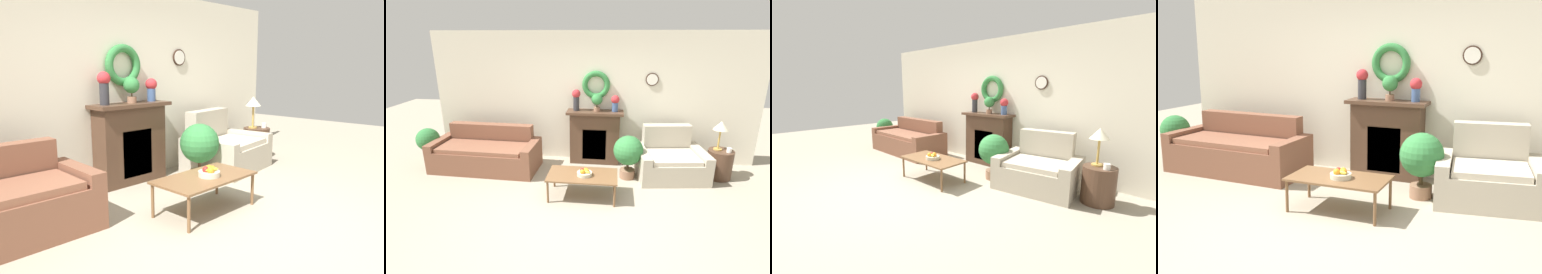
% 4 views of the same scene
% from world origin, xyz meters
% --- Properties ---
extents(ground_plane, '(16.00, 16.00, 0.00)m').
position_xyz_m(ground_plane, '(0.00, 0.00, 0.00)').
color(ground_plane, '#9E937F').
extents(wall_back, '(6.80, 0.18, 2.70)m').
position_xyz_m(wall_back, '(0.00, 2.41, 1.36)').
color(wall_back, beige).
rests_on(wall_back, ground_plane).
extents(fireplace, '(1.16, 0.41, 1.13)m').
position_xyz_m(fireplace, '(0.08, 2.21, 0.57)').
color(fireplace, '#4C3323').
rests_on(fireplace, ground_plane).
extents(couch_left, '(2.13, 0.98, 0.85)m').
position_xyz_m(couch_left, '(-2.08, 1.62, 0.31)').
color(couch_left, brown).
rests_on(couch_left, ground_plane).
extents(loveseat_right, '(1.38, 1.14, 0.93)m').
position_xyz_m(loveseat_right, '(1.57, 1.71, 0.31)').
color(loveseat_right, '#B2A893').
rests_on(loveseat_right, ground_plane).
extents(coffee_table, '(1.16, 0.63, 0.41)m').
position_xyz_m(coffee_table, '(-0.02, 0.71, 0.37)').
color(coffee_table, brown).
rests_on(coffee_table, ground_plane).
extents(fruit_bowl, '(0.25, 0.25, 0.12)m').
position_xyz_m(fruit_bowl, '(0.02, 0.68, 0.46)').
color(fruit_bowl, beige).
rests_on(fruit_bowl, coffee_table).
extents(side_table_by_loveseat, '(0.47, 0.47, 0.55)m').
position_xyz_m(side_table_by_loveseat, '(2.50, 1.73, 0.28)').
color(side_table_by_loveseat, '#4C3323').
rests_on(side_table_by_loveseat, ground_plane).
extents(table_lamp, '(0.27, 0.27, 0.56)m').
position_xyz_m(table_lamp, '(2.44, 1.78, 1.00)').
color(table_lamp, '#B28E42').
rests_on(table_lamp, side_table_by_loveseat).
extents(mug, '(0.09, 0.09, 0.09)m').
position_xyz_m(mug, '(2.60, 1.65, 0.60)').
color(mug, silver).
rests_on(mug, side_table_by_loveseat).
extents(vase_on_mantel_left, '(0.17, 0.17, 0.43)m').
position_xyz_m(vase_on_mantel_left, '(-0.31, 2.22, 1.38)').
color(vase_on_mantel_left, '#2D2D33').
rests_on(vase_on_mantel_left, fireplace).
extents(vase_on_mantel_right, '(0.17, 0.17, 0.33)m').
position_xyz_m(vase_on_mantel_right, '(0.48, 2.22, 1.32)').
color(vase_on_mantel_right, '#3D5684').
rests_on(vase_on_mantel_right, fireplace).
extents(potted_plant_on_mantel, '(0.22, 0.22, 0.36)m').
position_xyz_m(potted_plant_on_mantel, '(0.12, 2.20, 1.35)').
color(potted_plant_on_mantel, '#8E664C').
rests_on(potted_plant_on_mantel, fireplace).
extents(potted_plant_floor_by_couch, '(0.47, 0.47, 0.78)m').
position_xyz_m(potted_plant_floor_by_couch, '(-3.36, 1.68, 0.50)').
color(potted_plant_floor_by_couch, '#8E664C').
rests_on(potted_plant_floor_by_couch, ground_plane).
extents(potted_plant_floor_by_loveseat, '(0.56, 0.56, 0.84)m').
position_xyz_m(potted_plant_floor_by_loveseat, '(0.76, 1.51, 0.52)').
color(potted_plant_floor_by_loveseat, '#8E664C').
rests_on(potted_plant_floor_by_loveseat, ground_plane).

